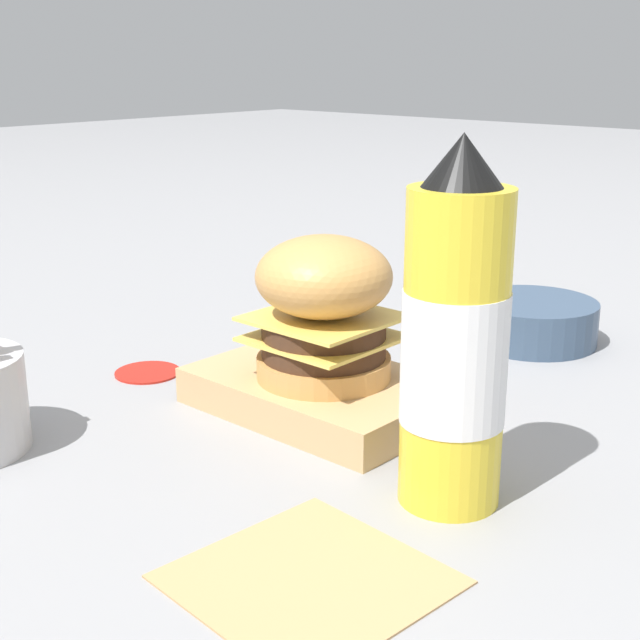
# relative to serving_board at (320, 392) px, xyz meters

# --- Properties ---
(ground_plane) EXTENTS (6.00, 6.00, 0.00)m
(ground_plane) POSITION_rel_serving_board_xyz_m (0.03, -0.04, -0.02)
(ground_plane) COLOR gray
(serving_board) EXTENTS (0.21, 0.14, 0.03)m
(serving_board) POSITION_rel_serving_board_xyz_m (0.00, 0.00, 0.00)
(serving_board) COLOR tan
(serving_board) RESTS_ON ground_plane
(burger) EXTENTS (0.11, 0.11, 0.12)m
(burger) POSITION_rel_serving_board_xyz_m (-0.01, 0.00, 0.08)
(burger) COLOR tan
(burger) RESTS_ON serving_board
(ketchup_bottle) EXTENTS (0.07, 0.07, 0.25)m
(ketchup_bottle) POSITION_rel_serving_board_xyz_m (-0.17, 0.06, 0.10)
(ketchup_bottle) COLOR yellow
(ketchup_bottle) RESTS_ON ground_plane
(side_bowl) EXTENTS (0.14, 0.14, 0.05)m
(side_bowl) POSITION_rel_serving_board_xyz_m (-0.04, -0.29, 0.01)
(side_bowl) COLOR #384C66
(side_bowl) RESTS_ON ground_plane
(spoon) EXTENTS (0.13, 0.15, 0.01)m
(spoon) POSITION_rel_serving_board_xyz_m (0.15, -0.21, -0.01)
(spoon) COLOR #B2B2B7
(spoon) RESTS_ON ground_plane
(ketchup_puddle) EXTENTS (0.06, 0.06, 0.00)m
(ketchup_puddle) POSITION_rel_serving_board_xyz_m (0.19, 0.04, -0.01)
(ketchup_puddle) COLOR #B21E14
(ketchup_puddle) RESTS_ON ground_plane
(parchment_square) EXTENTS (0.15, 0.15, 0.00)m
(parchment_square) POSITION_rel_serving_board_xyz_m (-0.17, 0.20, -0.01)
(parchment_square) COLOR tan
(parchment_square) RESTS_ON ground_plane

